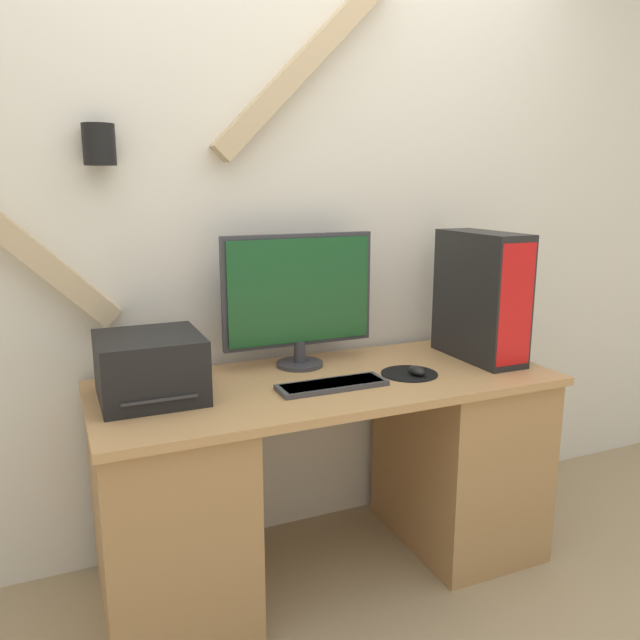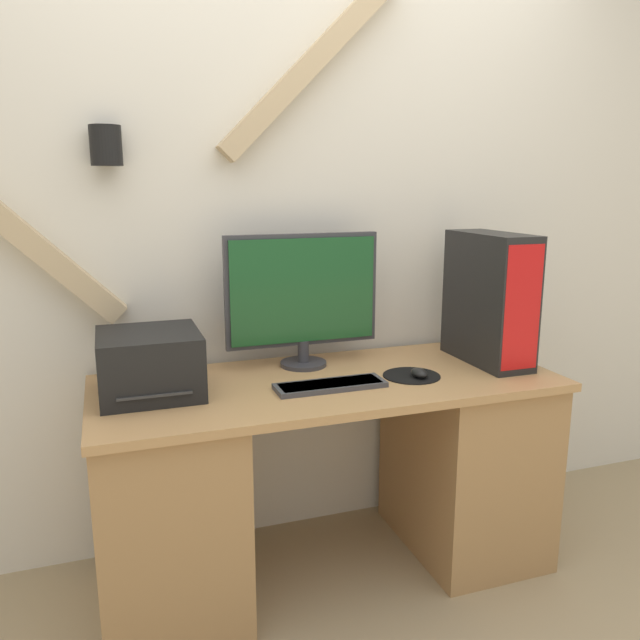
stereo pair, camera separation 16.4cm
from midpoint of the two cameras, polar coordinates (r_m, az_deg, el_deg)
name	(u,v)px [view 2 (the right image)]	position (r m, az deg, el deg)	size (l,w,h in m)	color
ground_plane	(362,626)	(2.37, 6.09, -26.08)	(12.00, 12.00, 0.00)	#9E8966
wall_back	(293,213)	(2.55, -0.61, 9.72)	(6.40, 0.16, 2.70)	silver
desk	(328,474)	(2.42, 2.76, -13.91)	(1.68, 0.69, 0.77)	tan
monitor	(303,295)	(2.39, 0.38, 2.33)	(0.60, 0.18, 0.52)	#333338
keyboard	(330,385)	(2.19, 3.11, -5.98)	(0.39, 0.12, 0.02)	#3D3D42
mousepad	(412,376)	(2.36, 10.37, -5.05)	(0.21, 0.21, 0.00)	black
mouse	(419,373)	(2.33, 11.07, -4.78)	(0.05, 0.08, 0.03)	black
computer_tower	(490,298)	(2.56, 17.03, 1.88)	(0.17, 0.42, 0.51)	black
printer	(150,363)	(2.16, -13.21, -3.92)	(0.33, 0.35, 0.21)	black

